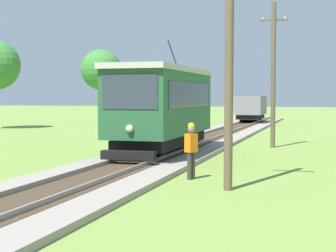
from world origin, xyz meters
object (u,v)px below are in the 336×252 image
object	(u,v)px
red_tram	(162,106)
utility_pole_mid	(273,74)
utility_pole_near_tram	(229,34)
tree_right_near	(101,70)
track_worker	(191,148)
freight_car	(251,107)

from	to	relation	value
red_tram	utility_pole_mid	xyz separation A→B (m)	(4.16, 5.50, 1.55)
utility_pole_near_tram	utility_pole_mid	bearing A→B (deg)	90.00
utility_pole_mid	tree_right_near	xyz separation A→B (m)	(-17.10, 17.75, 1.24)
red_tram	utility_pole_mid	distance (m)	7.07
utility_pole_mid	track_worker	xyz separation A→B (m)	(-1.45, -11.30, -2.76)
utility_pole_mid	tree_right_near	distance (m)	24.67
red_tram	freight_car	world-z (taller)	red_tram
utility_pole_near_tram	tree_right_near	distance (m)	35.02
utility_pole_mid	track_worker	size ratio (longest dim) A/B	4.09
utility_pole_near_tram	track_worker	bearing A→B (deg)	133.88
utility_pole_near_tram	track_worker	world-z (taller)	utility_pole_near_tram
freight_car	utility_pole_near_tram	size ratio (longest dim) A/B	0.61
freight_car	utility_pole_mid	xyz separation A→B (m)	(4.16, -22.57, 2.19)
freight_car	utility_pole_mid	distance (m)	23.06
utility_pole_near_tram	track_worker	size ratio (longest dim) A/B	4.74
freight_car	track_worker	xyz separation A→B (m)	(2.71, -33.88, -0.57)
red_tram	utility_pole_near_tram	bearing A→B (deg)	-60.34
track_worker	tree_right_near	distance (m)	33.24
utility_pole_near_tram	track_worker	distance (m)	3.94
red_tram	utility_pole_mid	bearing A→B (deg)	52.91
utility_pole_near_tram	utility_pole_mid	world-z (taller)	utility_pole_near_tram
red_tram	utility_pole_near_tram	xyz separation A→B (m)	(4.16, -7.30, 2.13)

